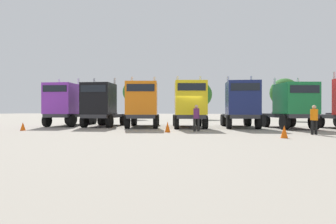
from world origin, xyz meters
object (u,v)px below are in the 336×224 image
Objects in this scene: semi_truck_purple at (65,105)px; traffic_cone_mid at (284,132)px; visitor_in_hivis at (314,118)px; semi_truck_black at (102,105)px; traffic_cone_far at (23,126)px; semi_truck_green at (292,105)px; visitor_with_camera at (196,116)px; semi_truck_navy at (241,104)px; semi_truck_orange at (143,105)px; semi_truck_yellow at (190,104)px; traffic_cone_near at (168,127)px.

semi_truck_purple reaches higher than traffic_cone_mid.
visitor_in_hivis is 3.33m from traffic_cone_mid.
traffic_cone_far is (-3.57, -5.05, -1.62)m from semi_truck_black.
traffic_cone_mid is at bearing -29.40° from semi_truck_green.
visitor_with_camera is at bearing 64.13° from semi_truck_black.
semi_truck_navy reaches higher than traffic_cone_far.
semi_truck_navy is 5.38m from visitor_with_camera.
semi_truck_green is 5.06m from visitor_in_hivis.
semi_truck_orange reaches higher than semi_truck_green.
semi_truck_yellow is 10.88× the size of traffic_cone_far.
semi_truck_orange is at bearing 125.82° from traffic_cone_near.
semi_truck_black reaches higher than semi_truck_yellow.
semi_truck_navy is at bearing 89.64° from semi_truck_yellow.
traffic_cone_near is (-1.78, -1.05, -0.70)m from visitor_with_camera.
semi_truck_yellow reaches higher than traffic_cone_mid.
visitor_in_hivis is 19.12m from traffic_cone_far.
semi_truck_purple is 11.37m from semi_truck_yellow.
semi_truck_yellow is 9.81× the size of traffic_cone_mid.
semi_truck_navy reaches higher than traffic_cone_near.
semi_truck_yellow reaches higher than traffic_cone_near.
visitor_in_hivis is at bearing -12.99° from semi_truck_green.
semi_truck_green is at bearing 85.05° from semi_truck_purple.
semi_truck_black is at bearing 43.41° from visitor_in_hivis.
semi_truck_black is 7.66m from semi_truck_yellow.
semi_truck_yellow is 3.59× the size of visitor_with_camera.
semi_truck_green is 3.43× the size of visitor_with_camera.
semi_truck_navy is 3.66× the size of visitor_in_hivis.
semi_truck_yellow and semi_truck_navy have the same top height.
semi_truck_navy is 7.98m from traffic_cone_mid.
visitor_with_camera is (-6.98, -4.00, -0.80)m from semi_truck_green.
semi_truck_purple is at bearing 157.26° from traffic_cone_mid.
semi_truck_orange is 1.07× the size of semi_truck_navy.
traffic_cone_far is (-11.24, -5.07, -1.62)m from semi_truck_yellow.
semi_truck_green is 9.37× the size of traffic_cone_mid.
semi_truck_navy is 3.77m from semi_truck_green.
semi_truck_yellow is at bearing -3.38° from visitor_with_camera.
visitor_in_hivis is (7.86, -4.40, -0.91)m from semi_truck_yellow.
semi_truck_purple is 3.62× the size of visitor_with_camera.
semi_truck_yellow is 1.05× the size of semi_truck_green.
semi_truck_navy is at bearing 5.08° from visitor_in_hivis.
traffic_cone_near is 10.34m from traffic_cone_far.
semi_truck_green is 8.92× the size of traffic_cone_near.
visitor_in_hivis is at bearing 0.34° from traffic_cone_near.
semi_truck_black is 3.84m from semi_truck_orange.
traffic_cone_mid is at bearing 61.48° from semi_truck_purple.
semi_truck_orange is 11.73m from semi_truck_green.
traffic_cone_far is at bearing 61.18° from visitor_in_hivis.
semi_truck_black reaches higher than visitor_with_camera.
semi_truck_yellow reaches higher than semi_truck_orange.
semi_truck_black is 1.01× the size of semi_truck_green.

